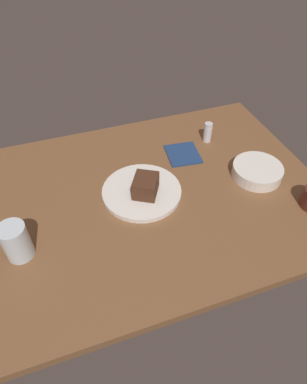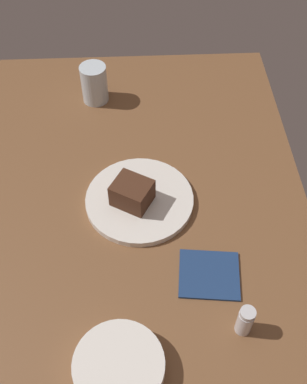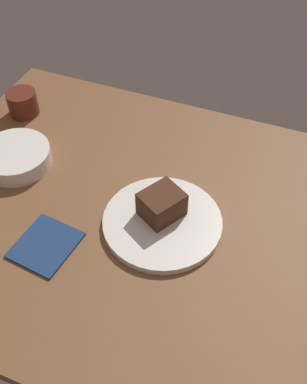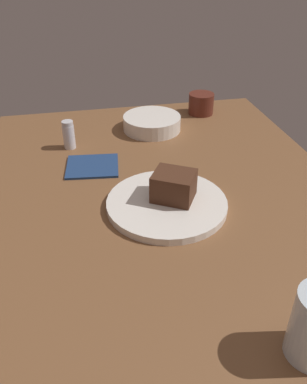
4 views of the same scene
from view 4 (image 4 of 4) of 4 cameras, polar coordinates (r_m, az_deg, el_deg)
dining_table at (r=88.76cm, az=2.54°, el=-2.82°), size 120.00×84.00×3.00cm
dessert_plate at (r=86.86cm, az=1.94°, el=-1.83°), size 26.07×26.07×1.63cm
chocolate_cake_slice at (r=86.11cm, az=2.88°, el=0.88°), size 10.69×11.15×6.08cm
salt_shaker at (r=112.74cm, az=-11.88°, el=7.90°), size 3.22×3.22×7.80cm
side_bowl at (r=122.02cm, az=-0.22°, el=9.73°), size 17.08×17.08×4.27cm
coffee_cup at (r=134.36cm, az=6.73°, el=12.29°), size 8.07×8.07×6.59cm
folded_napkin at (r=103.37cm, az=-8.62°, el=3.62°), size 13.05×14.14×0.60cm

